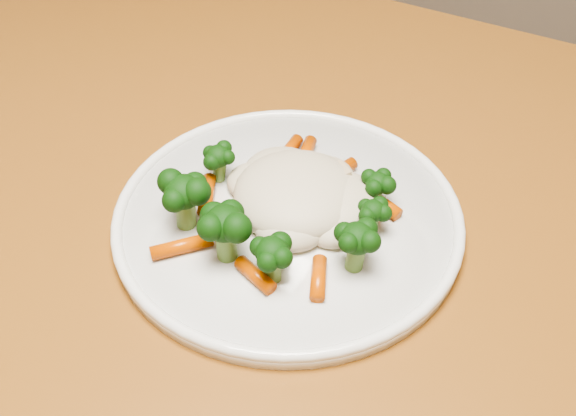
% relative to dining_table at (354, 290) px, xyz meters
% --- Properties ---
extents(dining_table, '(1.18, 0.82, 0.75)m').
position_rel_dining_table_xyz_m(dining_table, '(0.00, 0.00, 0.00)').
color(dining_table, '#945922').
rests_on(dining_table, ground).
extents(plate, '(0.30, 0.30, 0.01)m').
position_rel_dining_table_xyz_m(plate, '(-0.05, -0.05, 0.11)').
color(plate, white).
rests_on(plate, dining_table).
extents(meal, '(0.19, 0.20, 0.05)m').
position_rel_dining_table_xyz_m(meal, '(-0.05, -0.05, 0.14)').
color(meal, beige).
rests_on(meal, plate).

